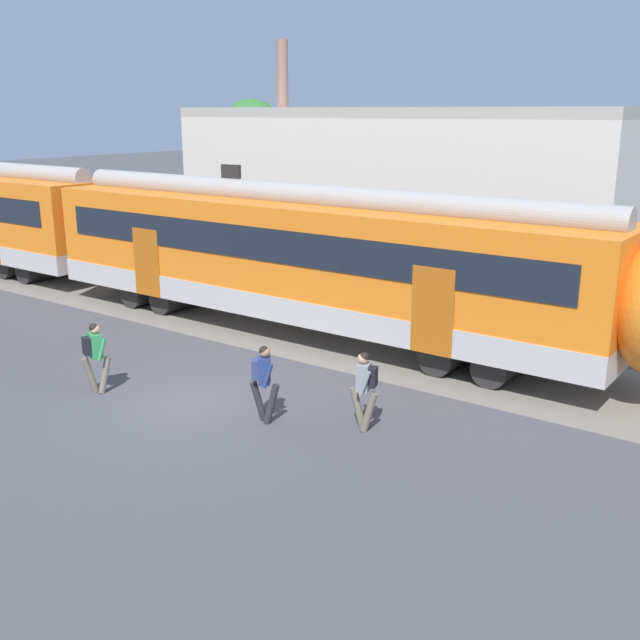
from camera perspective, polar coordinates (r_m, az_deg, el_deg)
name	(u,v)px	position (r m, az deg, el deg)	size (l,w,h in m)	color
ground_plane	(190,403)	(16.99, -9.86, -6.28)	(160.00, 160.00, 0.00)	#424247
track_bed	(72,283)	(29.74, -18.36, 2.69)	(80.00, 4.40, 0.01)	slate
pedestrian_green	(95,352)	(17.78, -16.80, -2.34)	(0.64, 0.58, 1.67)	#6B6051
pedestrian_navy	(263,377)	(15.49, -4.34, -4.35)	(0.70, 0.51, 1.67)	#28282D
pedestrian_grey	(365,384)	(15.09, 3.43, -4.90)	(0.70, 0.53, 1.67)	#6B6051
background_building	(392,189)	(30.95, 5.49, 9.91)	(18.78, 5.00, 9.20)	beige
street_tree_left	(252,133)	(36.73, -5.20, 13.98)	(3.09, 3.09, 6.82)	brown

